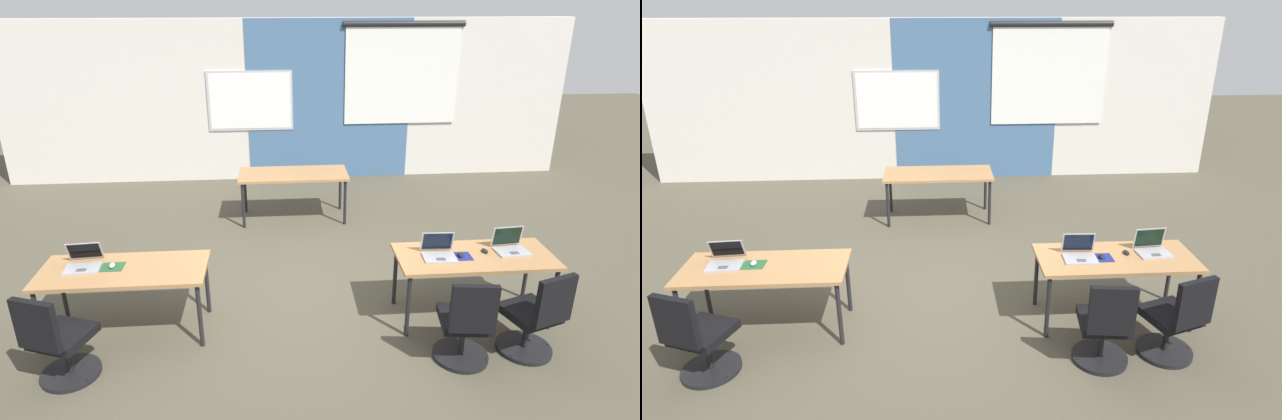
% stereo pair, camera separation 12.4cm
% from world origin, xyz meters
% --- Properties ---
extents(ground_plane, '(24.00, 24.00, 0.00)m').
position_xyz_m(ground_plane, '(0.00, 0.00, 0.00)').
color(ground_plane, '#4C4738').
extents(back_wall_assembly, '(10.00, 0.27, 2.80)m').
position_xyz_m(back_wall_assembly, '(0.03, 4.20, 1.41)').
color(back_wall_assembly, silver).
rests_on(back_wall_assembly, ground).
extents(desk_near_left, '(1.60, 0.70, 0.72)m').
position_xyz_m(desk_near_left, '(-1.75, -0.60, 0.66)').
color(desk_near_left, '#A37547').
rests_on(desk_near_left, ground).
extents(desk_near_right, '(1.60, 0.70, 0.72)m').
position_xyz_m(desk_near_right, '(1.75, -0.60, 0.66)').
color(desk_near_right, '#A37547').
rests_on(desk_near_right, ground).
extents(desk_far_center, '(1.60, 0.70, 0.72)m').
position_xyz_m(desk_far_center, '(0.00, 2.20, 0.66)').
color(desk_far_center, '#A37547').
rests_on(desk_far_center, ground).
extents(laptop_near_right_inner, '(0.34, 0.30, 0.23)m').
position_xyz_m(laptop_near_right_inner, '(1.37, -0.59, 0.77)').
color(laptop_near_right_inner, '#9E9EA3').
rests_on(laptop_near_right_inner, desk_near_right).
extents(mousepad_near_right_inner, '(0.22, 0.19, 0.00)m').
position_xyz_m(mousepad_near_right_inner, '(1.59, -0.62, 0.72)').
color(mousepad_near_right_inner, navy).
rests_on(mousepad_near_right_inner, desk_near_right).
extents(mouse_near_right_inner, '(0.08, 0.11, 0.03)m').
position_xyz_m(mouse_near_right_inner, '(1.59, -0.62, 0.74)').
color(mouse_near_right_inner, black).
rests_on(mouse_near_right_inner, mousepad_near_right_inner).
extents(chair_near_right_inner, '(0.52, 0.56, 0.92)m').
position_xyz_m(chair_near_right_inner, '(1.43, -1.35, 0.38)').
color(chair_near_right_inner, black).
rests_on(chair_near_right_inner, ground).
extents(laptop_near_right_end, '(0.35, 0.29, 0.24)m').
position_xyz_m(laptop_near_right_end, '(2.15, -0.53, 0.77)').
color(laptop_near_right_end, '#9E9EA3').
rests_on(laptop_near_right_end, desk_near_right).
extents(mouse_near_right_end, '(0.07, 0.11, 0.03)m').
position_xyz_m(mouse_near_right_end, '(1.87, -0.55, 0.74)').
color(mouse_near_right_end, black).
rests_on(mouse_near_right_end, desk_near_right).
extents(chair_near_right_end, '(0.56, 0.61, 0.92)m').
position_xyz_m(chair_near_right_end, '(2.11, -1.29, 0.38)').
color(chair_near_right_end, black).
rests_on(chair_near_right_end, ground).
extents(laptop_near_left_end, '(0.35, 0.34, 0.22)m').
position_xyz_m(laptop_near_left_end, '(-2.14, -0.52, 0.77)').
color(laptop_near_left_end, '#9E9EA3').
rests_on(laptop_near_left_end, desk_near_left).
extents(mousepad_near_left_end, '(0.22, 0.19, 0.00)m').
position_xyz_m(mousepad_near_left_end, '(-1.86, -0.56, 0.72)').
color(mousepad_near_left_end, '#23512D').
rests_on(mousepad_near_left_end, desk_near_left).
extents(mouse_near_left_end, '(0.07, 0.11, 0.03)m').
position_xyz_m(mouse_near_left_end, '(-1.86, -0.56, 0.74)').
color(mouse_near_left_end, '#B2B2B7').
rests_on(mouse_near_left_end, mousepad_near_left_end).
extents(chair_near_left_end, '(0.57, 0.61, 0.92)m').
position_xyz_m(chair_near_left_end, '(-2.17, -1.30, 0.38)').
color(chair_near_left_end, black).
rests_on(chair_near_left_end, ground).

